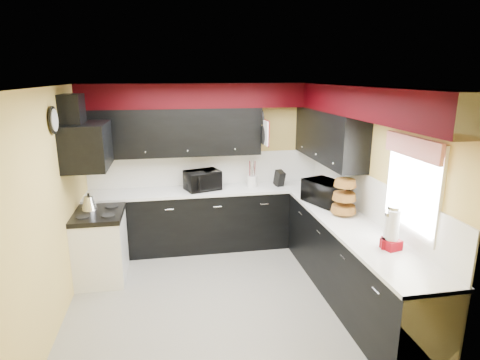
# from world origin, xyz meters

# --- Properties ---
(ground) EXTENTS (3.60, 3.60, 0.00)m
(ground) POSITION_xyz_m (0.00, 0.00, 0.00)
(ground) COLOR gray
(ground) RESTS_ON ground
(wall_back) EXTENTS (3.60, 0.06, 2.50)m
(wall_back) POSITION_xyz_m (0.00, 1.80, 1.25)
(wall_back) COLOR #E0C666
(wall_back) RESTS_ON ground
(wall_right) EXTENTS (0.06, 3.60, 2.50)m
(wall_right) POSITION_xyz_m (1.80, 0.00, 1.25)
(wall_right) COLOR #E0C666
(wall_right) RESTS_ON ground
(wall_left) EXTENTS (0.06, 3.60, 2.50)m
(wall_left) POSITION_xyz_m (-1.80, 0.00, 1.25)
(wall_left) COLOR #E0C666
(wall_left) RESTS_ON ground
(ceiling) EXTENTS (3.60, 3.60, 0.06)m
(ceiling) POSITION_xyz_m (0.00, 0.00, 2.50)
(ceiling) COLOR white
(ceiling) RESTS_ON wall_back
(cab_back) EXTENTS (3.60, 0.60, 0.90)m
(cab_back) POSITION_xyz_m (0.00, 1.50, 0.45)
(cab_back) COLOR black
(cab_back) RESTS_ON ground
(cab_right) EXTENTS (0.60, 3.00, 0.90)m
(cab_right) POSITION_xyz_m (1.50, -0.30, 0.45)
(cab_right) COLOR black
(cab_right) RESTS_ON ground
(counter_back) EXTENTS (3.62, 0.64, 0.04)m
(counter_back) POSITION_xyz_m (0.00, 1.50, 0.92)
(counter_back) COLOR white
(counter_back) RESTS_ON cab_back
(counter_right) EXTENTS (0.64, 3.02, 0.04)m
(counter_right) POSITION_xyz_m (1.50, -0.30, 0.92)
(counter_right) COLOR white
(counter_right) RESTS_ON cab_right
(splash_back) EXTENTS (3.60, 0.02, 0.50)m
(splash_back) POSITION_xyz_m (0.00, 1.79, 1.19)
(splash_back) COLOR white
(splash_back) RESTS_ON counter_back
(splash_right) EXTENTS (0.02, 3.60, 0.50)m
(splash_right) POSITION_xyz_m (1.79, 0.00, 1.19)
(splash_right) COLOR white
(splash_right) RESTS_ON counter_right
(upper_back) EXTENTS (2.60, 0.35, 0.70)m
(upper_back) POSITION_xyz_m (-0.50, 1.62, 1.80)
(upper_back) COLOR black
(upper_back) RESTS_ON wall_back
(upper_right) EXTENTS (0.35, 1.80, 0.70)m
(upper_right) POSITION_xyz_m (1.62, 0.90, 1.80)
(upper_right) COLOR black
(upper_right) RESTS_ON wall_right
(soffit_back) EXTENTS (3.60, 0.36, 0.35)m
(soffit_back) POSITION_xyz_m (0.00, 1.62, 2.33)
(soffit_back) COLOR black
(soffit_back) RESTS_ON wall_back
(soffit_right) EXTENTS (0.36, 3.24, 0.35)m
(soffit_right) POSITION_xyz_m (1.62, -0.18, 2.33)
(soffit_right) COLOR black
(soffit_right) RESTS_ON wall_right
(stove) EXTENTS (0.60, 0.75, 0.86)m
(stove) POSITION_xyz_m (-1.50, 0.75, 0.43)
(stove) COLOR white
(stove) RESTS_ON ground
(cooktop) EXTENTS (0.62, 0.77, 0.06)m
(cooktop) POSITION_xyz_m (-1.50, 0.75, 0.89)
(cooktop) COLOR black
(cooktop) RESTS_ON stove
(hood) EXTENTS (0.50, 0.78, 0.55)m
(hood) POSITION_xyz_m (-1.55, 0.75, 1.78)
(hood) COLOR black
(hood) RESTS_ON wall_left
(hood_duct) EXTENTS (0.24, 0.40, 0.40)m
(hood_duct) POSITION_xyz_m (-1.68, 0.75, 2.20)
(hood_duct) COLOR black
(hood_duct) RESTS_ON wall_left
(window) EXTENTS (0.03, 0.86, 0.96)m
(window) POSITION_xyz_m (1.79, -0.90, 1.55)
(window) COLOR white
(window) RESTS_ON wall_right
(valance) EXTENTS (0.04, 0.88, 0.20)m
(valance) POSITION_xyz_m (1.73, -0.90, 1.95)
(valance) COLOR red
(valance) RESTS_ON wall_right
(pan_top) EXTENTS (0.03, 0.22, 0.40)m
(pan_top) POSITION_xyz_m (0.82, 1.55, 2.00)
(pan_top) COLOR black
(pan_top) RESTS_ON upper_back
(pan_mid) EXTENTS (0.03, 0.28, 0.46)m
(pan_mid) POSITION_xyz_m (0.82, 1.42, 1.75)
(pan_mid) COLOR black
(pan_mid) RESTS_ON upper_back
(pan_low) EXTENTS (0.03, 0.24, 0.42)m
(pan_low) POSITION_xyz_m (0.82, 1.68, 1.72)
(pan_low) COLOR black
(pan_low) RESTS_ON upper_back
(cut_board) EXTENTS (0.03, 0.26, 0.35)m
(cut_board) POSITION_xyz_m (0.83, 1.30, 1.80)
(cut_board) COLOR white
(cut_board) RESTS_ON upper_back
(baskets) EXTENTS (0.27, 0.27, 0.50)m
(baskets) POSITION_xyz_m (1.52, 0.05, 1.18)
(baskets) COLOR brown
(baskets) RESTS_ON upper_right
(clock) EXTENTS (0.03, 0.30, 0.30)m
(clock) POSITION_xyz_m (-1.77, 0.25, 2.15)
(clock) COLOR black
(clock) RESTS_ON wall_left
(deco_plate) EXTENTS (0.03, 0.24, 0.24)m
(deco_plate) POSITION_xyz_m (1.77, -0.35, 2.25)
(deco_plate) COLOR white
(deco_plate) RESTS_ON wall_right
(toaster_oven) EXTENTS (0.60, 0.55, 0.29)m
(toaster_oven) POSITION_xyz_m (-0.09, 1.49, 1.08)
(toaster_oven) COLOR black
(toaster_oven) RESTS_ON counter_back
(microwave) EXTENTS (0.56, 0.66, 0.31)m
(microwave) POSITION_xyz_m (1.47, 0.53, 1.10)
(microwave) COLOR black
(microwave) RESTS_ON counter_right
(utensil_crock) EXTENTS (0.21, 0.21, 0.17)m
(utensil_crock) POSITION_xyz_m (0.68, 1.53, 1.03)
(utensil_crock) COLOR silver
(utensil_crock) RESTS_ON counter_back
(knife_block) EXTENTS (0.14, 0.18, 0.24)m
(knife_block) POSITION_xyz_m (1.10, 1.47, 1.06)
(knife_block) COLOR black
(knife_block) RESTS_ON counter_back
(kettle) EXTENTS (0.22, 0.22, 0.18)m
(kettle) POSITION_xyz_m (-1.62, 0.88, 1.01)
(kettle) COLOR silver
(kettle) RESTS_ON cooktop
(dispenser_a) EXTENTS (0.19, 0.19, 0.43)m
(dispenser_a) POSITION_xyz_m (1.56, -0.98, 1.15)
(dispenser_a) COLOR #730307
(dispenser_a) RESTS_ON counter_right
(dispenser_b) EXTENTS (0.16, 0.16, 0.33)m
(dispenser_b) POSITION_xyz_m (1.54, -0.95, 1.10)
(dispenser_b) COLOR #570604
(dispenser_b) RESTS_ON counter_right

